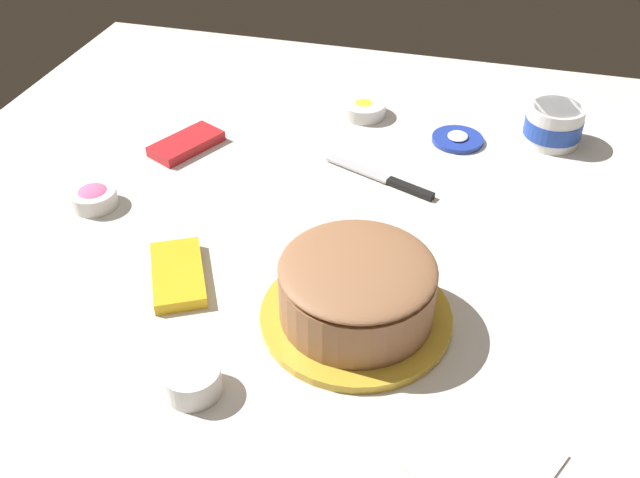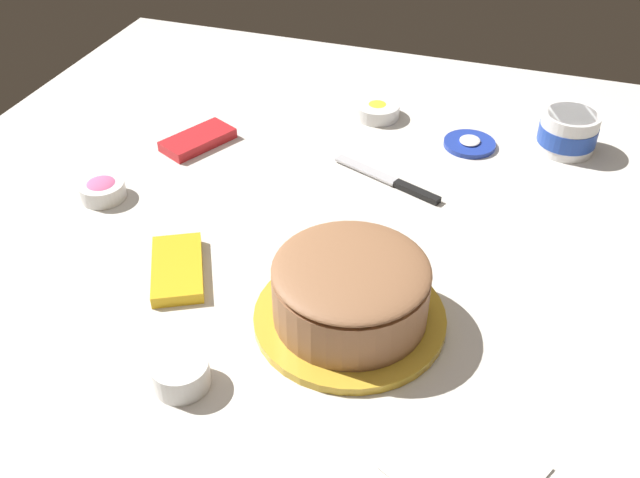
# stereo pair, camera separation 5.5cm
# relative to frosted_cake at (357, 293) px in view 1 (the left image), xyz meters

# --- Properties ---
(ground_plane) EXTENTS (1.54, 1.54, 0.00)m
(ground_plane) POSITION_rel_frosted_cake_xyz_m (0.20, 0.14, -0.05)
(ground_plane) COLOR silver
(frosted_cake) EXTENTS (0.29, 0.29, 0.12)m
(frosted_cake) POSITION_rel_frosted_cake_xyz_m (0.00, 0.00, 0.00)
(frosted_cake) COLOR gold
(frosted_cake) RESTS_ON ground_plane
(frosting_tub) EXTENTS (0.12, 0.12, 0.08)m
(frosting_tub) POSITION_rel_frosted_cake_xyz_m (0.61, -0.27, -0.01)
(frosting_tub) COLOR white
(frosting_tub) RESTS_ON ground_plane
(frosting_tub_lid) EXTENTS (0.11, 0.11, 0.02)m
(frosting_tub_lid) POSITION_rel_frosted_cake_xyz_m (0.56, -0.09, -0.05)
(frosting_tub_lid) COLOR #233DAD
(frosting_tub_lid) RESTS_ON ground_plane
(spreading_knife) EXTENTS (0.11, 0.23, 0.01)m
(spreading_knife) POSITION_rel_frosted_cake_xyz_m (0.37, 0.02, -0.05)
(spreading_knife) COLOR silver
(spreading_knife) RESTS_ON ground_plane
(sprinkle_bowl_pink) EXTENTS (0.08, 0.08, 0.04)m
(sprinkle_bowl_pink) POSITION_rel_frosted_cake_xyz_m (0.16, 0.52, -0.04)
(sprinkle_bowl_pink) COLOR white
(sprinkle_bowl_pink) RESTS_ON ground_plane
(sprinkle_bowl_blue) EXTENTS (0.08, 0.08, 0.04)m
(sprinkle_bowl_blue) POSITION_rel_frosted_cake_xyz_m (-0.19, 0.18, -0.03)
(sprinkle_bowl_blue) COLOR white
(sprinkle_bowl_blue) RESTS_ON ground_plane
(sprinkle_bowl_yellow) EXTENTS (0.10, 0.10, 0.03)m
(sprinkle_bowl_yellow) POSITION_rel_frosted_cake_xyz_m (0.62, 0.12, -0.04)
(sprinkle_bowl_yellow) COLOR white
(sprinkle_bowl_yellow) RESTS_ON ground_plane
(candy_box_lower) EXTENTS (0.16, 0.13, 0.02)m
(candy_box_lower) POSITION_rel_frosted_cake_xyz_m (0.39, 0.44, -0.04)
(candy_box_lower) COLOR red
(candy_box_lower) RESTS_ON ground_plane
(candy_box_upper) EXTENTS (0.17, 0.14, 0.02)m
(candy_box_upper) POSITION_rel_frosted_cake_xyz_m (0.01, 0.29, -0.04)
(candy_box_upper) COLOR yellow
(candy_box_upper) RESTS_ON ground_plane
(paper_napkin) EXTENTS (0.20, 0.20, 0.01)m
(paper_napkin) POSITION_rel_frosted_cake_xyz_m (-0.20, -0.21, -0.05)
(paper_napkin) COLOR white
(paper_napkin) RESTS_ON ground_plane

